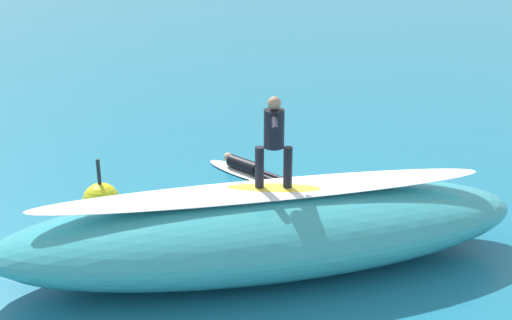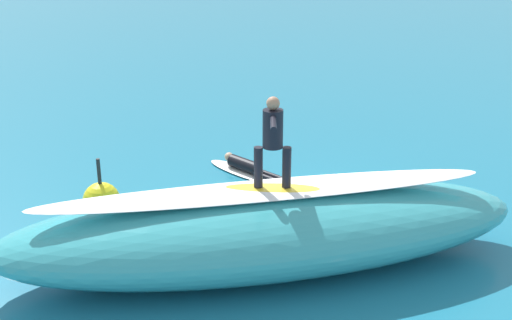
{
  "view_description": "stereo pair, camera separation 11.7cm",
  "coord_description": "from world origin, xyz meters",
  "px_view_note": "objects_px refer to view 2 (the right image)",
  "views": [
    {
      "loc": [
        -0.31,
        12.57,
        6.08
      ],
      "look_at": [
        0.97,
        -0.18,
        1.2
      ],
      "focal_mm": 46.51,
      "sensor_mm": 36.0,
      "label": 1
    },
    {
      "loc": [
        -0.43,
        12.55,
        6.08
      ],
      "look_at": [
        0.97,
        -0.18,
        1.2
      ],
      "focal_mm": 46.51,
      "sensor_mm": 36.0,
      "label": 2
    }
  ],
  "objects_px": {
    "buoy_marker": "(101,200)",
    "surfboard_paddling": "(244,172)",
    "surfer_riding": "(273,136)",
    "surfer_paddling": "(248,167)",
    "surfboard_riding": "(272,189)"
  },
  "relations": [
    {
      "from": "surfboard_riding",
      "to": "surfboard_paddling",
      "type": "bearing_deg",
      "value": -82.29
    },
    {
      "from": "surfboard_riding",
      "to": "surfboard_paddling",
      "type": "distance_m",
      "value": 4.73
    },
    {
      "from": "surfboard_paddling",
      "to": "surfer_paddling",
      "type": "height_order",
      "value": "surfer_paddling"
    },
    {
      "from": "surfer_paddling",
      "to": "surfer_riding",
      "type": "bearing_deg",
      "value": 140.2
    },
    {
      "from": "surfboard_riding",
      "to": "surfer_paddling",
      "type": "distance_m",
      "value": 4.57
    },
    {
      "from": "buoy_marker",
      "to": "surfer_paddling",
      "type": "bearing_deg",
      "value": -135.86
    },
    {
      "from": "surfboard_paddling",
      "to": "surfboard_riding",
      "type": "bearing_deg",
      "value": 141.33
    },
    {
      "from": "surfer_paddling",
      "to": "buoy_marker",
      "type": "distance_m",
      "value": 3.85
    },
    {
      "from": "surfer_riding",
      "to": "surfboard_paddling",
      "type": "bearing_deg",
      "value": -82.29
    },
    {
      "from": "surfboard_riding",
      "to": "surfboard_paddling",
      "type": "relative_size",
      "value": 0.9
    },
    {
      "from": "surfboard_paddling",
      "to": "surfer_paddling",
      "type": "xyz_separation_m",
      "value": [
        -0.11,
        0.09,
        0.18
      ]
    },
    {
      "from": "surfer_riding",
      "to": "surfboard_riding",
      "type": "bearing_deg",
      "value": 0.0
    },
    {
      "from": "buoy_marker",
      "to": "surfboard_paddling",
      "type": "bearing_deg",
      "value": -133.81
    },
    {
      "from": "surfboard_riding",
      "to": "surfer_riding",
      "type": "height_order",
      "value": "surfer_riding"
    },
    {
      "from": "surfboard_riding",
      "to": "surfer_paddling",
      "type": "height_order",
      "value": "surfboard_riding"
    }
  ]
}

